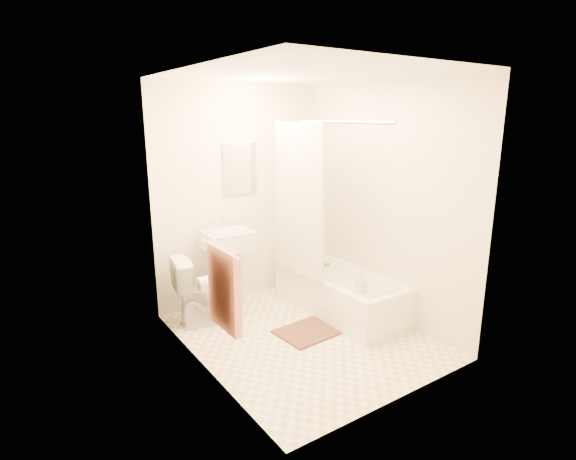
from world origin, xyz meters
TOP-DOWN VIEW (x-y plane):
  - floor at (0.00, 0.00)m, footprint 2.40×2.40m
  - ceiling at (0.00, 0.00)m, footprint 2.40×2.40m
  - wall_back at (0.00, 1.20)m, footprint 2.00×0.02m
  - wall_left at (-1.00, 0.00)m, footprint 0.02×2.40m
  - wall_right at (1.00, 0.00)m, footprint 0.02×2.40m
  - mirror at (0.00, 1.18)m, footprint 0.40×0.03m
  - curtain_rod at (0.30, 0.10)m, footprint 0.03×1.70m
  - shower_curtain at (0.30, 0.50)m, footprint 0.04×0.80m
  - towel_bar at (-0.96, -0.25)m, footprint 0.02×0.60m
  - towel at (-0.93, -0.25)m, footprint 0.06×0.45m
  - toilet_paper at (-0.93, 0.12)m, footprint 0.11×0.12m
  - toilet at (-0.59, 0.80)m, footprint 0.77×0.51m
  - sink at (-0.30, 0.95)m, footprint 0.50×0.40m
  - bathtub at (0.67, 0.24)m, footprint 0.66×1.52m
  - bath_mat at (0.10, 0.03)m, footprint 0.63×0.49m
  - soap_bottle at (0.48, -0.27)m, footprint 0.11×0.11m
  - scrub_brush at (0.69, 0.58)m, footprint 0.11×0.20m

SIDE VIEW (x-z plane):
  - floor at x=0.00m, z-range 0.00..0.00m
  - bath_mat at x=0.10m, z-range 0.00..0.02m
  - bathtub at x=0.67m, z-range 0.00..0.43m
  - toilet at x=-0.59m, z-range 0.00..0.70m
  - scrub_brush at x=0.69m, z-range 0.43..0.47m
  - sink at x=-0.30m, z-range 0.00..0.97m
  - soap_bottle at x=0.48m, z-range 0.43..0.63m
  - toilet_paper at x=-0.93m, z-range 0.64..0.76m
  - towel at x=-0.93m, z-range 0.45..1.11m
  - towel_bar at x=-0.96m, z-range 1.09..1.11m
  - wall_back at x=0.00m, z-range 0.00..2.40m
  - wall_left at x=-1.00m, z-range 0.00..2.40m
  - wall_right at x=1.00m, z-range 0.00..2.40m
  - shower_curtain at x=0.30m, z-range 0.44..2.00m
  - mirror at x=0.00m, z-range 1.23..1.77m
  - curtain_rod at x=0.30m, z-range 1.98..2.02m
  - ceiling at x=0.00m, z-range 2.40..2.40m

